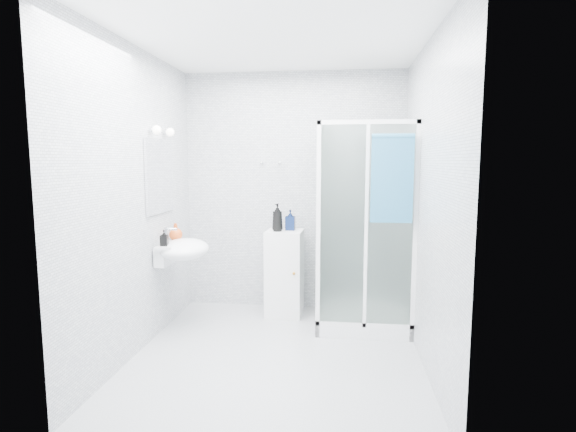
# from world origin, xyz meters

# --- Properties ---
(room) EXTENTS (2.40, 2.60, 2.60)m
(room) POSITION_xyz_m (0.00, 0.00, 1.30)
(room) COLOR silver
(room) RESTS_ON ground
(shower_enclosure) EXTENTS (0.90, 0.95, 2.00)m
(shower_enclosure) POSITION_xyz_m (0.67, 0.77, 0.45)
(shower_enclosure) COLOR white
(shower_enclosure) RESTS_ON ground
(wall_basin) EXTENTS (0.46, 0.56, 0.35)m
(wall_basin) POSITION_xyz_m (-0.99, 0.45, 0.80)
(wall_basin) COLOR white
(wall_basin) RESTS_ON ground
(mirror) EXTENTS (0.02, 0.60, 0.70)m
(mirror) POSITION_xyz_m (-1.19, 0.45, 1.50)
(mirror) COLOR white
(mirror) RESTS_ON room
(vanity_lights) EXTENTS (0.10, 0.40, 0.08)m
(vanity_lights) POSITION_xyz_m (-1.14, 0.45, 1.92)
(vanity_lights) COLOR silver
(vanity_lights) RESTS_ON room
(wall_hooks) EXTENTS (0.23, 0.06, 0.03)m
(wall_hooks) POSITION_xyz_m (-0.25, 1.26, 1.62)
(wall_hooks) COLOR silver
(wall_hooks) RESTS_ON room
(storage_cabinet) EXTENTS (0.39, 0.41, 0.91)m
(storage_cabinet) POSITION_xyz_m (-0.07, 1.01, 0.46)
(storage_cabinet) COLOR white
(storage_cabinet) RESTS_ON ground
(hand_towel) EXTENTS (0.36, 0.05, 0.77)m
(hand_towel) POSITION_xyz_m (0.96, 0.36, 1.51)
(hand_towel) COLOR #25668E
(hand_towel) RESTS_ON shower_enclosure
(shampoo_bottle_a) EXTENTS (0.14, 0.14, 0.29)m
(shampoo_bottle_a) POSITION_xyz_m (-0.13, 0.96, 1.06)
(shampoo_bottle_a) COLOR black
(shampoo_bottle_a) RESTS_ON storage_cabinet
(shampoo_bottle_b) EXTENTS (0.10, 0.10, 0.22)m
(shampoo_bottle_b) POSITION_xyz_m (-0.01, 1.06, 1.02)
(shampoo_bottle_b) COLOR #0A193F
(shampoo_bottle_b) RESTS_ON storage_cabinet
(soap_dispenser_orange) EXTENTS (0.17, 0.17, 0.17)m
(soap_dispenser_orange) POSITION_xyz_m (-1.10, 0.59, 0.95)
(soap_dispenser_orange) COLOR #BB4516
(soap_dispenser_orange) RESTS_ON wall_basin
(soap_dispenser_black) EXTENTS (0.07, 0.08, 0.15)m
(soap_dispenser_black) POSITION_xyz_m (-1.10, 0.29, 0.94)
(soap_dispenser_black) COLOR black
(soap_dispenser_black) RESTS_ON wall_basin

